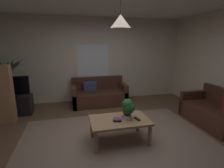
% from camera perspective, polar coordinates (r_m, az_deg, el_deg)
% --- Properties ---
extents(floor, '(5.77, 5.05, 0.02)m').
position_cam_1_polar(floor, '(3.68, 1.15, -17.36)').
color(floor, brown).
rests_on(floor, ground).
extents(rug, '(3.75, 2.78, 0.01)m').
position_cam_1_polar(rug, '(3.51, 2.03, -18.77)').
color(rug, gray).
rests_on(rug, ground).
extents(wall_back, '(5.89, 0.06, 2.67)m').
position_cam_1_polar(wall_back, '(5.70, -5.40, 7.93)').
color(wall_back, beige).
rests_on(wall_back, ground).
extents(window_pane, '(1.02, 0.01, 1.03)m').
position_cam_1_polar(window_pane, '(5.66, -6.27, 7.60)').
color(window_pane, white).
extents(couch_under_window, '(1.64, 0.82, 0.82)m').
position_cam_1_polar(couch_under_window, '(5.42, -4.35, -3.81)').
color(couch_under_window, '#47281E').
rests_on(couch_under_window, ground).
extents(couch_right_side, '(0.82, 1.42, 0.82)m').
position_cam_1_polar(couch_right_side, '(4.75, 30.75, -8.21)').
color(couch_right_side, '#47281E').
rests_on(couch_right_side, ground).
extents(coffee_table, '(1.12, 0.69, 0.46)m').
position_cam_1_polar(coffee_table, '(3.39, 2.49, -12.62)').
color(coffee_table, '#A87F56').
rests_on(coffee_table, ground).
extents(book_on_table_0, '(0.17, 0.13, 0.02)m').
position_cam_1_polar(book_on_table_0, '(3.29, 1.71, -11.91)').
color(book_on_table_0, black).
rests_on(book_on_table_0, coffee_table).
extents(book_on_table_1, '(0.16, 0.13, 0.03)m').
position_cam_1_polar(book_on_table_1, '(3.27, 1.66, -11.51)').
color(book_on_table_1, '#72387F').
rests_on(book_on_table_1, coffee_table).
extents(remote_on_table_0, '(0.09, 0.17, 0.02)m').
position_cam_1_polar(remote_on_table_0, '(3.38, 8.29, -11.30)').
color(remote_on_table_0, black).
rests_on(remote_on_table_0, coffee_table).
extents(remote_on_table_1, '(0.16, 0.14, 0.02)m').
position_cam_1_polar(remote_on_table_1, '(3.50, 4.22, -10.29)').
color(remote_on_table_1, black).
rests_on(remote_on_table_1, coffee_table).
extents(potted_plant_on_table, '(0.24, 0.25, 0.40)m').
position_cam_1_polar(potted_plant_on_table, '(3.30, 5.26, -7.94)').
color(potted_plant_on_table, beige).
rests_on(potted_plant_on_table, coffee_table).
extents(tv_stand, '(0.90, 0.44, 0.50)m').
position_cam_1_polar(tv_stand, '(5.32, -29.64, -6.19)').
color(tv_stand, black).
rests_on(tv_stand, ground).
extents(tv, '(0.88, 0.16, 0.54)m').
position_cam_1_polar(tv, '(5.17, -30.38, -0.71)').
color(tv, black).
rests_on(tv, tv_stand).
extents(potted_palm_corner, '(0.90, 0.93, 1.52)m').
position_cam_1_polar(potted_palm_corner, '(5.70, -30.38, 0.02)').
color(potted_palm_corner, beige).
rests_on(potted_palm_corner, ground).
extents(pendant_lamp, '(0.36, 0.36, 0.56)m').
position_cam_1_polar(pendant_lamp, '(3.06, 2.86, 19.98)').
color(pendant_lamp, black).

